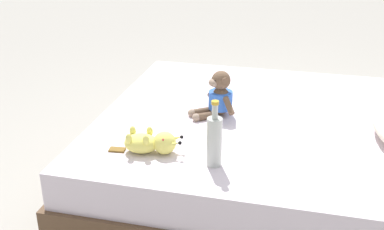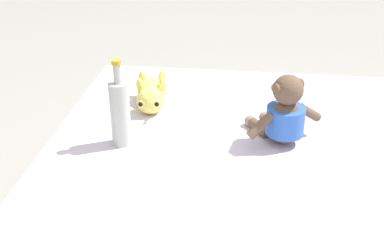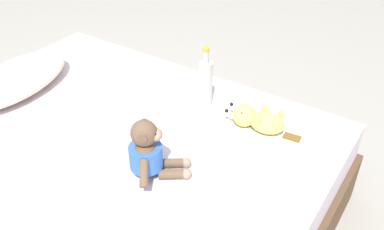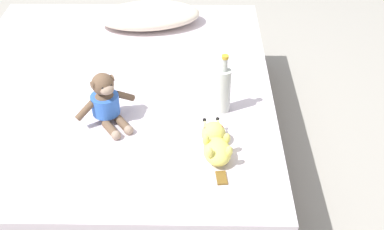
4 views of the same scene
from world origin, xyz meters
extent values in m
cube|color=silver|center=(0.00, 0.00, 0.35)|extent=(1.55, 1.76, 0.18)
ellipsoid|color=brown|center=(0.02, -0.28, 0.52)|extent=(0.15, 0.15, 0.15)
cylinder|color=blue|center=(0.02, -0.28, 0.52)|extent=(0.17, 0.17, 0.09)
sphere|color=brown|center=(0.02, -0.28, 0.63)|extent=(0.10, 0.10, 0.10)
ellipsoid|color=gray|center=(0.04, -0.32, 0.62)|extent=(0.08, 0.07, 0.04)
sphere|color=black|center=(0.05, -0.30, 0.64)|extent=(0.01, 0.01, 0.01)
sphere|color=black|center=(0.02, -0.32, 0.64)|extent=(0.01, 0.01, 0.01)
cylinder|color=brown|center=(0.05, -0.26, 0.64)|extent=(0.03, 0.03, 0.03)
cylinder|color=brown|center=(-0.02, -0.31, 0.64)|extent=(0.03, 0.03, 0.03)
cylinder|color=brown|center=(0.10, -0.23, 0.53)|extent=(0.09, 0.08, 0.08)
cylinder|color=brown|center=(-0.06, -0.34, 0.53)|extent=(0.09, 0.08, 0.08)
cylinder|color=brown|center=(0.10, -0.34, 0.46)|extent=(0.09, 0.10, 0.04)
cylinder|color=brown|center=(0.05, -0.38, 0.46)|extent=(0.09, 0.10, 0.04)
sphere|color=gray|center=(0.13, -0.38, 0.46)|extent=(0.04, 0.04, 0.04)
sphere|color=gray|center=(0.08, -0.42, 0.46)|extent=(0.04, 0.04, 0.04)
ellipsoid|color=#EAE066|center=(0.50, -0.54, 0.48)|extent=(0.13, 0.16, 0.08)
sphere|color=#EAE066|center=(0.49, -0.44, 0.49)|extent=(0.10, 0.10, 0.10)
cone|color=#EAE066|center=(0.45, -0.40, 0.50)|extent=(0.04, 0.07, 0.05)
sphere|color=black|center=(0.45, -0.37, 0.51)|extent=(0.02, 0.02, 0.02)
cone|color=#EAE066|center=(0.51, -0.39, 0.50)|extent=(0.04, 0.07, 0.05)
sphere|color=black|center=(0.50, -0.36, 0.51)|extent=(0.02, 0.02, 0.02)
sphere|color=red|center=(0.46, -0.44, 0.52)|extent=(0.02, 0.02, 0.02)
sphere|color=red|center=(0.51, -0.43, 0.52)|extent=(0.02, 0.02, 0.02)
ellipsoid|color=#EAE066|center=(0.45, -0.52, 0.52)|extent=(0.03, 0.03, 0.05)
ellipsoid|color=#EAE066|center=(0.54, -0.50, 0.52)|extent=(0.03, 0.03, 0.05)
ellipsoid|color=#EAE066|center=(0.47, -0.59, 0.52)|extent=(0.03, 0.03, 0.05)
ellipsoid|color=#EAE066|center=(0.54, -0.58, 0.52)|extent=(0.03, 0.03, 0.05)
cube|color=brown|center=(0.51, -0.65, 0.44)|extent=(0.05, 0.07, 0.01)
cylinder|color=#B7BCB2|center=(0.53, -0.21, 0.55)|extent=(0.06, 0.06, 0.21)
cylinder|color=#B7BCB2|center=(0.53, -0.21, 0.68)|extent=(0.02, 0.02, 0.06)
cylinder|color=gold|center=(0.53, -0.21, 0.72)|extent=(0.03, 0.03, 0.01)
camera|label=1|loc=(2.23, 0.11, 1.44)|focal=44.65mm
camera|label=2|loc=(0.14, 1.16, 1.26)|focal=47.11mm
camera|label=3|loc=(-0.84, -1.06, 1.51)|focal=39.01mm
camera|label=4|loc=(0.42, -1.98, 1.79)|focal=45.60mm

